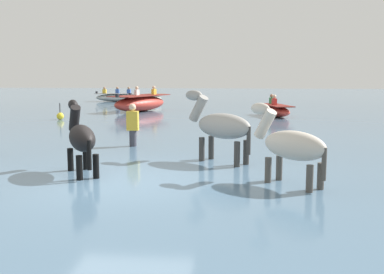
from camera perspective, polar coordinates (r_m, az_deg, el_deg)
The scene contains 11 objects.
ground_plane at distance 9.10m, azimuth -8.27°, elevation -7.92°, with size 120.00×120.00×0.00m, color #666051.
water_surface at distance 18.76m, azimuth -0.98°, elevation 0.98°, with size 90.00×90.00×0.43m, color slate.
horse_lead_black at distance 9.60m, azimuth -13.56°, elevation -0.35°, with size 1.16×1.66×1.91m.
horse_trailing_grey at distance 10.56m, azimuth 3.61°, elevation 1.13°, with size 1.73×1.40×2.07m.
horse_flank_pinto at distance 8.56m, azimuth 12.17°, elevation -1.28°, with size 1.46×1.45×1.91m.
boat_mid_channel at distance 22.39m, azimuth 10.35°, elevation 3.27°, with size 1.61×2.85×1.03m.
boat_far_offshore at distance 34.11m, azimuth -9.26°, elevation 4.88°, with size 3.29×1.19×1.07m.
boat_distant_east at distance 25.19m, azimuth -6.44°, elevation 4.19°, with size 3.03×4.24×1.35m.
boat_mid_outer at distance 30.36m, azimuth -5.79°, elevation 4.64°, with size 2.40×3.84×0.82m.
person_onlooker_right at distance 13.04m, azimuth -7.34°, elevation 0.77°, with size 0.32×0.20×1.63m.
channel_buoy at distance 21.23m, azimuth -16.01°, elevation 2.52°, with size 0.32×0.32×0.73m.
Camera 1 is at (2.13, -8.50, 2.47)m, focal length 43.06 mm.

